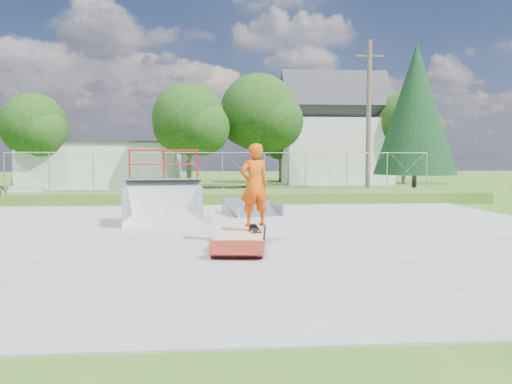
# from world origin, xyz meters

# --- Properties ---
(ground) EXTENTS (120.00, 120.00, 0.00)m
(ground) POSITION_xyz_m (0.00, 0.00, 0.00)
(ground) COLOR #36611B
(ground) RESTS_ON ground
(concrete_pad) EXTENTS (20.00, 16.00, 0.04)m
(concrete_pad) POSITION_xyz_m (0.00, 0.00, 0.02)
(concrete_pad) COLOR gray
(concrete_pad) RESTS_ON ground
(grass_berm) EXTENTS (24.00, 3.00, 0.50)m
(grass_berm) POSITION_xyz_m (0.00, 9.50, 0.25)
(grass_berm) COLOR #36611B
(grass_berm) RESTS_ON ground
(grind_box) EXTENTS (1.33, 2.35, 0.33)m
(grind_box) POSITION_xyz_m (0.32, -1.71, 0.17)
(grind_box) COLOR maroon
(grind_box) RESTS_ON concrete_pad
(quarter_pipe) EXTENTS (2.45, 2.13, 2.30)m
(quarter_pipe) POSITION_xyz_m (-1.86, 1.91, 1.15)
(quarter_pipe) COLOR #9FA1A7
(quarter_pipe) RESTS_ON concrete_pad
(flat_bank_ramp) EXTENTS (2.19, 2.26, 0.53)m
(flat_bank_ramp) POSITION_xyz_m (1.00, 4.41, 0.26)
(flat_bank_ramp) COLOR #9FA1A7
(flat_bank_ramp) RESTS_ON concrete_pad
(skateboard) EXTENTS (0.30, 0.81, 0.13)m
(skateboard) POSITION_xyz_m (0.63, -1.60, 0.38)
(skateboard) COLOR black
(skateboard) RESTS_ON grind_box
(skater) EXTENTS (0.81, 0.65, 1.94)m
(skater) POSITION_xyz_m (0.63, -1.60, 1.35)
(skater) COLOR #DB4D0A
(skater) RESTS_ON grind_box
(concrete_stairs) EXTENTS (1.50, 1.60, 0.80)m
(concrete_stairs) POSITION_xyz_m (-8.50, 8.70, 0.40)
(concrete_stairs) COLOR gray
(concrete_stairs) RESTS_ON ground
(chain_link_fence) EXTENTS (20.00, 0.06, 1.80)m
(chain_link_fence) POSITION_xyz_m (0.00, 10.50, 1.40)
(chain_link_fence) COLOR #999AA2
(chain_link_fence) RESTS_ON grass_berm
(utility_building_flat) EXTENTS (10.00, 6.00, 3.00)m
(utility_building_flat) POSITION_xyz_m (-8.00, 22.00, 1.50)
(utility_building_flat) COLOR silver
(utility_building_flat) RESTS_ON ground
(gable_house) EXTENTS (8.40, 6.08, 8.94)m
(gable_house) POSITION_xyz_m (9.00, 26.00, 3.84)
(gable_house) COLOR silver
(gable_house) RESTS_ON ground
(utility_pole) EXTENTS (0.24, 0.24, 8.00)m
(utility_pole) POSITION_xyz_m (7.50, 12.00, 4.00)
(utility_pole) COLOR brown
(utility_pole) RESTS_ON ground
(tree_left_near) EXTENTS (4.76, 4.48, 6.65)m
(tree_left_near) POSITION_xyz_m (-1.75, 17.83, 4.24)
(tree_left_near) COLOR brown
(tree_left_near) RESTS_ON ground
(tree_center) EXTENTS (5.44, 5.12, 7.60)m
(tree_center) POSITION_xyz_m (2.78, 19.81, 4.85)
(tree_center) COLOR brown
(tree_center) RESTS_ON ground
(tree_left_far) EXTENTS (4.42, 4.16, 6.18)m
(tree_left_far) POSITION_xyz_m (-11.77, 19.85, 3.94)
(tree_left_far) COLOR brown
(tree_left_far) RESTS_ON ground
(tree_right_far) EXTENTS (5.10, 4.80, 7.12)m
(tree_right_far) POSITION_xyz_m (14.27, 23.82, 4.54)
(tree_right_far) COLOR brown
(tree_right_far) RESTS_ON ground
(tree_back_mid) EXTENTS (4.08, 3.84, 5.70)m
(tree_back_mid) POSITION_xyz_m (5.21, 27.86, 3.63)
(tree_back_mid) COLOR brown
(tree_back_mid) RESTS_ON ground
(conifer_tree) EXTENTS (5.04, 5.04, 9.10)m
(conifer_tree) POSITION_xyz_m (12.00, 17.00, 5.05)
(conifer_tree) COLOR brown
(conifer_tree) RESTS_ON ground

